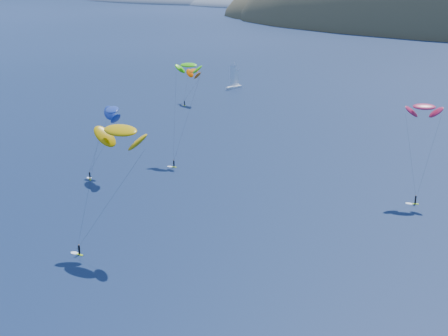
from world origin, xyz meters
name	(u,v)px	position (x,y,z in m)	size (l,w,h in m)	color
headland	(210,4)	(-445.26, 750.08, -3.36)	(460.00, 250.00, 60.00)	slate
sailboat	(234,86)	(-76.14, 198.87, 0.93)	(9.21, 8.03, 11.05)	white
kitesurfer_1	(194,71)	(-73.87, 165.41, 12.21)	(9.88, 10.80, 14.74)	#AADB18
kitesurfer_2	(120,130)	(-13.76, 54.66, 22.04)	(10.92, 10.92, 25.11)	#AADB18
kitesurfer_3	(189,65)	(-35.96, 107.91, 24.79)	(7.62, 13.62, 26.87)	#AADB18
kitesurfer_9	(424,107)	(25.56, 108.88, 20.61)	(8.33, 8.78, 22.80)	#AADB18
kitesurfer_10	(112,110)	(-42.81, 84.96, 16.46)	(10.18, 11.62, 19.11)	#AADB18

